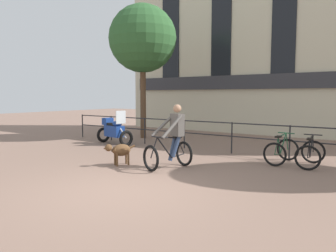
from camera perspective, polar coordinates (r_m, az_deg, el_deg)
The scene contains 9 objects.
ground_plane at distance 6.92m, azimuth -7.45°, elevation -10.96°, with size 60.00×60.00×0.00m, color #846656.
canal_railing at distance 11.10m, azimuth 11.06°, elevation -1.10°, with size 15.05×0.05×1.05m.
building_facade at distance 16.69m, azimuth 19.79°, elevation 14.15°, with size 18.00×0.72×9.19m.
cyclist_with_bike at distance 8.71m, azimuth 0.73°, elevation -2.39°, with size 1.01×1.32×1.70m.
dog at distance 9.19m, azimuth -8.44°, elevation -4.20°, with size 0.54×0.85×0.62m.
parked_motorcycle at distance 13.13m, azimuth -9.38°, elevation -0.73°, with size 1.77×0.92×1.35m.
parked_bicycle_near_lamp at distance 9.91m, azimuth 19.15°, elevation -4.11°, with size 0.72×1.15×0.86m.
parked_bicycle_mid_left at distance 9.73m, azimuth 23.57°, elevation -4.44°, with size 0.74×1.16×0.86m.
tree_canalside_left at distance 15.13m, azimuth -4.44°, elevation 14.86°, with size 3.02×3.02×5.97m.
Camera 1 is at (4.53, -4.86, 1.94)m, focal length 35.00 mm.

